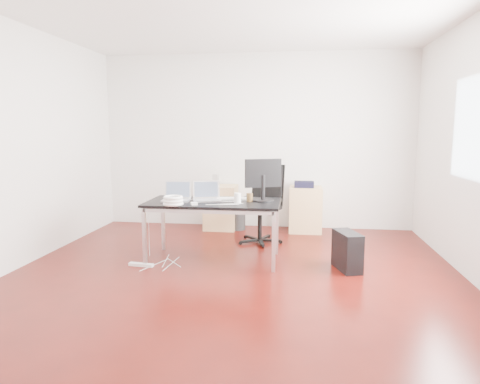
# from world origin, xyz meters

# --- Properties ---
(room_shell) EXTENTS (5.00, 5.00, 5.00)m
(room_shell) POSITION_xyz_m (0.04, 0.00, 1.40)
(room_shell) COLOR #3B0A06
(room_shell) RESTS_ON ground
(desk) EXTENTS (1.60, 0.80, 0.73)m
(desk) POSITION_xyz_m (-0.32, 0.55, 0.68)
(desk) COLOR black
(desk) RESTS_ON ground
(office_chair) EXTENTS (0.62, 0.64, 1.08)m
(office_chair) POSITION_xyz_m (0.20, 1.51, 0.61)
(office_chair) COLOR black
(office_chair) RESTS_ON ground
(filing_cabinet_left) EXTENTS (0.50, 0.50, 0.70)m
(filing_cabinet_left) POSITION_xyz_m (-0.54, 2.23, 0.35)
(filing_cabinet_left) COLOR tan
(filing_cabinet_left) RESTS_ON ground
(filing_cabinet_right) EXTENTS (0.50, 0.50, 0.70)m
(filing_cabinet_right) POSITION_xyz_m (0.81, 2.23, 0.35)
(filing_cabinet_right) COLOR tan
(filing_cabinet_right) RESTS_ON ground
(pc_tower) EXTENTS (0.33, 0.49, 0.44)m
(pc_tower) POSITION_xyz_m (1.25, 0.39, 0.22)
(pc_tower) COLOR black
(pc_tower) RESTS_ON ground
(wastebasket) EXTENTS (0.26, 0.26, 0.28)m
(wastebasket) POSITION_xyz_m (-0.25, 2.20, 0.14)
(wastebasket) COLOR black
(wastebasket) RESTS_ON ground
(power_strip) EXTENTS (0.31, 0.10, 0.04)m
(power_strip) POSITION_xyz_m (-1.12, 0.19, 0.02)
(power_strip) COLOR white
(power_strip) RESTS_ON ground
(laptop_left) EXTENTS (0.35, 0.27, 0.23)m
(laptop_left) POSITION_xyz_m (-0.78, 0.56, 0.79)
(laptop_left) COLOR silver
(laptop_left) RESTS_ON desk
(laptop_right) EXTENTS (0.39, 0.34, 0.23)m
(laptop_right) POSITION_xyz_m (-0.42, 0.62, 0.79)
(laptop_right) COLOR silver
(laptop_right) RESTS_ON desk
(monitor) EXTENTS (0.43, 0.26, 0.51)m
(monitor) POSITION_xyz_m (0.27, 0.65, 1.01)
(monitor) COLOR black
(monitor) RESTS_ON desk
(keyboard) EXTENTS (0.45, 0.20, 0.02)m
(keyboard) POSITION_xyz_m (-0.09, 0.72, 0.74)
(keyboard) COLOR white
(keyboard) RESTS_ON desk
(cup_white) EXTENTS (0.10, 0.10, 0.12)m
(cup_white) POSITION_xyz_m (-0.02, 0.46, 0.79)
(cup_white) COLOR white
(cup_white) RESTS_ON desk
(cup_brown) EXTENTS (0.09, 0.09, 0.10)m
(cup_brown) POSITION_xyz_m (0.11, 0.59, 0.78)
(cup_brown) COLOR #533A1C
(cup_brown) RESTS_ON desk
(cable_coil) EXTENTS (0.24, 0.24, 0.11)m
(cable_coil) POSITION_xyz_m (-0.73, 0.23, 0.78)
(cable_coil) COLOR white
(cable_coil) RESTS_ON desk
(power_adapter) EXTENTS (0.09, 0.09, 0.03)m
(power_adapter) POSITION_xyz_m (-0.50, 0.28, 0.74)
(power_adapter) COLOR white
(power_adapter) RESTS_ON desk
(speaker) EXTENTS (0.10, 0.09, 0.18)m
(speaker) POSITION_xyz_m (-0.62, 2.24, 0.79)
(speaker) COLOR #9E9E9E
(speaker) RESTS_ON filing_cabinet_left
(navy_garment) EXTENTS (0.30, 0.24, 0.09)m
(navy_garment) POSITION_xyz_m (0.78, 2.22, 0.74)
(navy_garment) COLOR black
(navy_garment) RESTS_ON filing_cabinet_right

